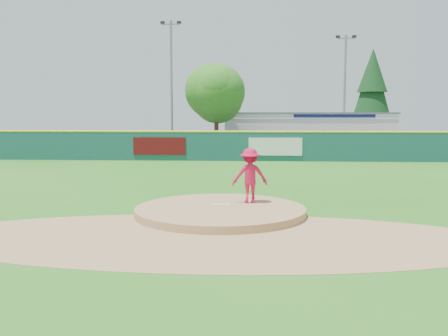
# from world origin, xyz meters

# --- Properties ---
(ground) EXTENTS (120.00, 120.00, 0.00)m
(ground) POSITION_xyz_m (0.00, 0.00, 0.00)
(ground) COLOR #286B19
(ground) RESTS_ON ground
(pitchers_mound) EXTENTS (5.50, 5.50, 0.50)m
(pitchers_mound) POSITION_xyz_m (0.00, 0.00, 0.00)
(pitchers_mound) COLOR #9E774C
(pitchers_mound) RESTS_ON ground
(pitching_rubber) EXTENTS (0.60, 0.15, 0.04)m
(pitching_rubber) POSITION_xyz_m (0.00, 0.30, 0.27)
(pitching_rubber) COLOR white
(pitching_rubber) RESTS_ON pitchers_mound
(infield_dirt_arc) EXTENTS (15.40, 15.40, 0.01)m
(infield_dirt_arc) POSITION_xyz_m (0.00, -3.00, 0.01)
(infield_dirt_arc) COLOR #9E774C
(infield_dirt_arc) RESTS_ON ground
(parking_lot) EXTENTS (44.00, 16.00, 0.02)m
(parking_lot) POSITION_xyz_m (0.00, 27.00, 0.01)
(parking_lot) COLOR #38383A
(parking_lot) RESTS_ON ground
(pitcher) EXTENTS (1.28, 0.86, 1.84)m
(pitcher) POSITION_xyz_m (0.94, 0.89, 1.17)
(pitcher) COLOR #C3103F
(pitcher) RESTS_ON pitchers_mound
(van) EXTENTS (6.22, 4.57, 1.57)m
(van) POSITION_xyz_m (-4.15, 22.05, 0.80)
(van) COLOR silver
(van) RESTS_ON parking_lot
(pool_building_grp) EXTENTS (15.20, 8.20, 3.31)m
(pool_building_grp) POSITION_xyz_m (6.00, 31.99, 1.66)
(pool_building_grp) COLOR silver
(pool_building_grp) RESTS_ON ground
(fence_banners) EXTENTS (11.50, 0.04, 1.20)m
(fence_banners) POSITION_xyz_m (-1.43, 17.92, 1.00)
(fence_banners) COLOR #580C0F
(fence_banners) RESTS_ON ground
(playground_slide) EXTENTS (1.09, 3.06, 1.69)m
(playground_slide) POSITION_xyz_m (-16.93, 22.73, 0.86)
(playground_slide) COLOR blue
(playground_slide) RESTS_ON ground
(outfield_fence) EXTENTS (40.00, 0.14, 2.07)m
(outfield_fence) POSITION_xyz_m (0.00, 18.00, 1.09)
(outfield_fence) COLOR #164846
(outfield_fence) RESTS_ON ground
(deciduous_tree) EXTENTS (5.60, 5.60, 7.36)m
(deciduous_tree) POSITION_xyz_m (-2.00, 25.00, 4.55)
(deciduous_tree) COLOR #382314
(deciduous_tree) RESTS_ON ground
(conifer_tree) EXTENTS (4.40, 4.40, 9.50)m
(conifer_tree) POSITION_xyz_m (13.00, 36.00, 5.54)
(conifer_tree) COLOR #382314
(conifer_tree) RESTS_ON ground
(light_pole_left) EXTENTS (1.75, 0.25, 11.00)m
(light_pole_left) POSITION_xyz_m (-6.00, 27.00, 6.05)
(light_pole_left) COLOR gray
(light_pole_left) RESTS_ON ground
(light_pole_right) EXTENTS (1.75, 0.25, 10.00)m
(light_pole_right) POSITION_xyz_m (9.00, 29.00, 5.54)
(light_pole_right) COLOR gray
(light_pole_right) RESTS_ON ground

